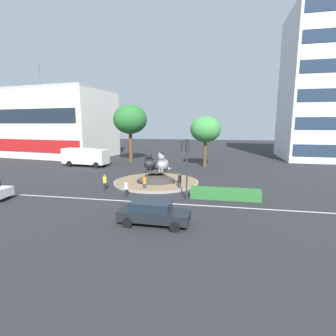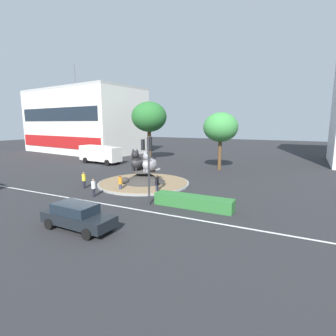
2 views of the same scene
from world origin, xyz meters
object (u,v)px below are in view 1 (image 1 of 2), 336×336
pedestrian_black_shirt (180,181)px  pedestrian_yellow_shirt (105,182)px  cat_statue_black (150,163)px  pedestrian_white_shirt (126,188)px  traffic_light_mast (186,156)px  second_tree_near_tower (206,129)px  broadleaf_tree_behind_island (130,120)px  pedestrian_orange_shirt (145,183)px  cat_statue_grey (163,164)px  hatchback_near_shophouse (153,213)px  shophouse_block (48,123)px  office_tower (331,86)px  delivery_box_truck (85,156)px

pedestrian_black_shirt → pedestrian_yellow_shirt: bearing=-43.5°
cat_statue_black → pedestrian_white_shirt: 6.19m
traffic_light_mast → second_tree_near_tower: 17.42m
broadleaf_tree_behind_island → pedestrian_orange_shirt: broadleaf_tree_behind_island is taller
cat_statue_grey → broadleaf_tree_behind_island: broadleaf_tree_behind_island is taller
pedestrian_white_shirt → hatchback_near_shophouse: bearing=-153.2°
cat_statue_grey → pedestrian_white_shirt: cat_statue_grey is taller
traffic_light_mast → broadleaf_tree_behind_island: size_ratio=0.54×
hatchback_near_shophouse → pedestrian_white_shirt: bearing=126.5°
shophouse_block → pedestrian_orange_shirt: shophouse_block is taller
second_tree_near_tower → pedestrian_yellow_shirt: bearing=-120.0°
pedestrian_orange_shirt → pedestrian_black_shirt: (3.34, 0.87, 0.09)m
shophouse_block → broadleaf_tree_behind_island: (19.56, -5.53, 0.59)m
pedestrian_white_shirt → office_tower: bearing=-49.4°
pedestrian_black_shirt → delivery_box_truck: 20.14m
cat_statue_black → traffic_light_mast: (4.75, -5.80, 1.57)m
delivery_box_truck → second_tree_near_tower: bearing=13.9°
office_tower → cat_statue_grey: bearing=-133.7°
pedestrian_black_shirt → hatchback_near_shophouse: 9.02m
cat_statue_grey → pedestrian_white_shirt: (-2.11, -5.82, -1.37)m
traffic_light_mast → pedestrian_white_shirt: (-5.34, -0.20, -3.00)m
second_tree_near_tower → traffic_light_mast: bearing=-92.5°
pedestrian_white_shirt → pedestrian_yellow_shirt: (-2.90, 1.88, 0.01)m
office_tower → hatchback_near_shophouse: bearing=-121.2°
second_tree_near_tower → pedestrian_black_shirt: bearing=-97.0°
shophouse_block → hatchback_near_shophouse: bearing=-38.9°
pedestrian_white_shirt → pedestrian_yellow_shirt: size_ratio=0.98×
second_tree_near_tower → pedestrian_orange_shirt: 16.65m
hatchback_near_shophouse → shophouse_block: bearing=135.1°
pedestrian_yellow_shirt → hatchback_near_shophouse: 10.25m
shophouse_block → pedestrian_black_shirt: (30.73, -23.28, -5.67)m
hatchback_near_shophouse → second_tree_near_tower: bearing=86.6°
pedestrian_black_shirt → broadleaf_tree_behind_island: bearing=-112.2°
shophouse_block → delivery_box_truck: size_ratio=3.75×
traffic_light_mast → shophouse_block: size_ratio=0.19×
cat_statue_grey → pedestrian_black_shirt: (2.26, -2.54, -1.28)m
cat_statue_grey → hatchback_near_shophouse: cat_statue_grey is taller
cat_statue_black → pedestrian_yellow_shirt: bearing=-46.0°
office_tower → pedestrian_black_shirt: size_ratio=15.42×
traffic_light_mast → second_tree_near_tower: size_ratio=0.69×
pedestrian_orange_shirt → pedestrian_yellow_shirt: size_ratio=0.98×
office_tower → broadleaf_tree_behind_island: 36.21m
delivery_box_truck → broadleaf_tree_behind_island: bearing=55.0°
office_tower → pedestrian_black_shirt: bearing=-128.3°
pedestrian_white_shirt → pedestrian_black_shirt: (4.37, 3.27, 0.09)m
pedestrian_black_shirt → pedestrian_yellow_shirt: 7.40m
cat_statue_black → broadleaf_tree_behind_island: broadleaf_tree_behind_island is taller
office_tower → second_tree_near_tower: office_tower is taller
hatchback_near_shophouse → delivery_box_truck: (-16.03, 20.62, 0.73)m
broadleaf_tree_behind_island → pedestrian_black_shirt: bearing=-57.8°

